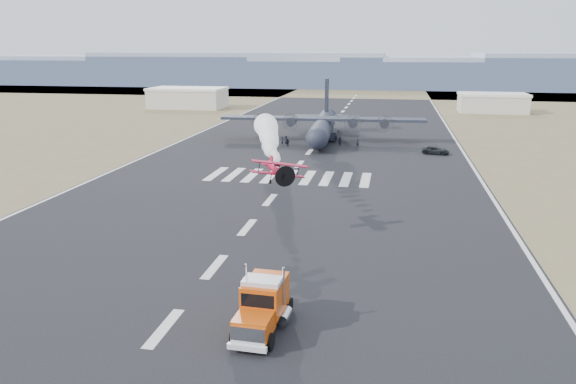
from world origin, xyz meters
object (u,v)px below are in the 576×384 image
(semi_truck, at_px, (263,304))
(crew_h, at_px, (340,142))
(aerobatic_biplane, at_px, (277,170))
(crew_d, at_px, (327,140))
(crew_b, at_px, (316,141))
(crew_g, at_px, (282,141))
(hangar_left, at_px, (188,98))
(crew_c, at_px, (336,139))
(support_vehicle, at_px, (436,150))
(hangar_right, at_px, (492,103))
(transport_aircraft, at_px, (323,125))
(crew_f, at_px, (288,142))
(crew_a, at_px, (358,143))
(crew_e, at_px, (286,140))

(semi_truck, bearing_deg, crew_h, 94.09)
(aerobatic_biplane, relative_size, crew_h, 3.52)
(crew_d, bearing_deg, crew_b, -51.65)
(semi_truck, distance_m, crew_b, 79.06)
(crew_d, relative_size, crew_g, 1.02)
(hangar_left, xyz_separation_m, aerobatic_biplane, (55.89, -122.89, 3.84))
(semi_truck, xyz_separation_m, crew_d, (-4.85, 79.81, -1.01))
(semi_truck, xyz_separation_m, crew_c, (-3.19, 82.45, -1.14))
(support_vehicle, xyz_separation_m, crew_g, (-30.69, 4.10, 0.18))
(semi_truck, bearing_deg, support_vehicle, 79.61)
(support_vehicle, bearing_deg, crew_h, 83.25)
(hangar_right, xyz_separation_m, crew_g, (-52.65, -71.69, -2.12))
(hangar_right, distance_m, crew_g, 88.97)
(hangar_right, height_order, crew_d, hangar_right)
(aerobatic_biplane, xyz_separation_m, support_vehicle, (20.15, 52.09, -6.54))
(transport_aircraft, xyz_separation_m, crew_f, (-6.07, -9.68, -2.46))
(support_vehicle, xyz_separation_m, crew_a, (-15.20, 5.49, 0.07))
(hangar_right, distance_m, crew_f, 88.96)
(crew_e, xyz_separation_m, crew_g, (-0.35, -2.10, 0.04))
(crew_h, bearing_deg, crew_f, 59.08)
(transport_aircraft, bearing_deg, crew_g, -133.20)
(hangar_right, distance_m, crew_b, 83.59)
(transport_aircraft, xyz_separation_m, crew_h, (4.48, -6.94, -2.39))
(aerobatic_biplane, relative_size, crew_a, 3.92)
(crew_a, distance_m, crew_h, 3.68)
(hangar_right, relative_size, crew_a, 13.11)
(support_vehicle, bearing_deg, crew_f, 94.53)
(support_vehicle, bearing_deg, transport_aircraft, 71.84)
(aerobatic_biplane, xyz_separation_m, crew_d, (-1.62, 59.07, -6.34))
(crew_f, bearing_deg, crew_c, 162.92)
(crew_e, xyz_separation_m, crew_h, (11.48, -0.27, 0.02))
(crew_b, xyz_separation_m, crew_c, (3.75, 3.70, -0.09))
(hangar_left, distance_m, support_vehicle, 103.93)
(hangar_left, xyz_separation_m, hangar_right, (98.00, 5.00, -0.40))
(aerobatic_biplane, height_order, transport_aircraft, transport_aircraft)
(crew_c, xyz_separation_m, crew_g, (-10.57, -5.51, 0.10))
(hangar_left, relative_size, transport_aircraft, 0.56)
(crew_b, xyz_separation_m, crew_h, (5.02, 0.01, 0.00))
(crew_b, distance_m, crew_d, 2.35)
(support_vehicle, relative_size, crew_f, 3.21)
(transport_aircraft, bearing_deg, crew_c, -48.62)
(hangar_left, height_order, crew_h, hangar_left)
(crew_b, distance_m, crew_c, 5.27)
(crew_a, distance_m, crew_c, 6.42)
(crew_d, bearing_deg, semi_truck, 15.07)
(crew_f, bearing_deg, crew_h, 142.79)
(hangar_left, height_order, hangar_right, hangar_left)
(crew_h, bearing_deg, aerobatic_biplane, 133.23)
(aerobatic_biplane, relative_size, crew_g, 3.45)
(crew_b, relative_size, crew_e, 1.02)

